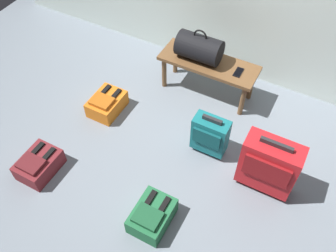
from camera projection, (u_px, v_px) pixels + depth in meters
The scene contains 9 objects.
ground_plane at pixel (177, 175), 3.25m from camera, with size 6.60×6.60×0.00m, color slate.
bench at pixel (208, 67), 3.66m from camera, with size 1.00×0.36×0.41m.
duffel_bag_black at pixel (199, 48), 3.55m from camera, with size 0.44×0.26×0.34m.
cell_phone at pixel (238, 72), 3.51m from camera, with size 0.07×0.14×0.01m.
suitcase_upright_red at pixel (269, 165), 2.96m from camera, with size 0.46×0.24×0.60m.
suitcase_small_teal at pixel (210, 135), 3.24m from camera, with size 0.32×0.19×0.46m.
backpack_maroon at pixel (39, 164), 3.21m from camera, with size 0.28×0.38×0.21m.
backpack_green at pixel (152, 216), 2.90m from camera, with size 0.28×0.38×0.21m.
backpack_orange at pixel (107, 104), 3.69m from camera, with size 0.28×0.38×0.21m.
Camera 1 is at (0.74, -1.57, 2.79)m, focal length 38.77 mm.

